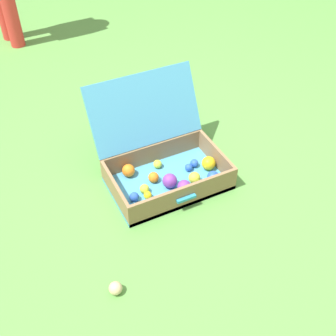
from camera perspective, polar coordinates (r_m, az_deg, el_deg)
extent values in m
plane|color=#569342|center=(2.46, 0.21, -1.60)|extent=(16.00, 16.00, 0.00)
cube|color=#4799C6|center=(2.42, 0.00, -1.95)|extent=(0.65, 0.41, 0.03)
cube|color=olive|center=(2.30, -7.03, -3.24)|extent=(0.02, 0.41, 0.15)
cube|color=olive|center=(2.50, 6.45, 1.33)|extent=(0.02, 0.41, 0.15)
cube|color=olive|center=(2.26, 2.21, -3.87)|extent=(0.61, 0.02, 0.15)
cube|color=olive|center=(2.51, -1.98, 1.83)|extent=(0.61, 0.02, 0.15)
cube|color=#4799C6|center=(2.43, -3.14, 7.83)|extent=(0.65, 0.20, 0.37)
cube|color=teal|center=(2.24, 2.47, -4.10)|extent=(0.11, 0.02, 0.02)
sphere|color=blue|center=(2.30, -4.53, -3.85)|extent=(0.05, 0.05, 0.05)
sphere|color=orange|center=(2.43, -5.31, -0.34)|extent=(0.07, 0.07, 0.07)
sphere|color=yellow|center=(2.37, 4.71, -2.25)|extent=(0.05, 0.05, 0.05)
sphere|color=blue|center=(2.47, 2.76, 0.09)|extent=(0.04, 0.04, 0.04)
sphere|color=purple|center=(2.36, 0.24, -1.72)|extent=(0.08, 0.08, 0.08)
sphere|color=blue|center=(2.49, 3.53, 0.65)|extent=(0.05, 0.05, 0.05)
sphere|color=#CCDB38|center=(2.48, -1.41, 0.54)|extent=(0.05, 0.05, 0.05)
sphere|color=orange|center=(2.39, -1.94, -1.25)|extent=(0.06, 0.06, 0.06)
sphere|color=#CCDB38|center=(2.33, -3.16, -2.80)|extent=(0.05, 0.05, 0.05)
sphere|color=blue|center=(2.40, 6.05, -1.20)|extent=(0.07, 0.07, 0.07)
sphere|color=purple|center=(2.33, 2.19, -2.53)|extent=(0.08, 0.08, 0.08)
sphere|color=yellow|center=(2.25, -1.60, -4.62)|extent=(0.06, 0.06, 0.06)
sphere|color=yellow|center=(2.48, 5.44, 0.65)|extent=(0.08, 0.08, 0.08)
sphere|color=#CCDB38|center=(2.39, 3.55, -1.31)|extent=(0.07, 0.07, 0.07)
sphere|color=yellow|center=(2.31, -2.74, -3.65)|extent=(0.04, 0.04, 0.04)
sphere|color=#D1B784|center=(1.98, -7.02, -15.66)|extent=(0.06, 0.06, 0.06)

